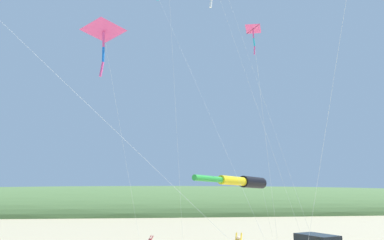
# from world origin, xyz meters

# --- Properties ---
(dune_ridge_grassy) EXTENTS (28.00, 240.00, 11.31)m
(dune_ridge_grassy) POSITION_xyz_m (55.00, 0.00, 0.00)
(dune_ridge_grassy) COLOR #567A42
(dune_ridge_grassy) RESTS_ON ground_plane
(kite_windsock_long_streamer_right) EXTENTS (8.42, 7.61, 5.63)m
(kite_windsock_long_streamer_right) POSITION_xyz_m (1.80, -0.22, 5.24)
(kite_windsock_long_streamer_right) COLOR black
(kite_windsock_long_streamer_right) RESTS_ON ground_plane
(kite_delta_rainbow_low_near) EXTENTS (9.91, 3.70, 15.22)m
(kite_delta_rainbow_low_near) POSITION_xyz_m (-0.25, 9.15, 14.64)
(kite_delta_rainbow_low_near) COLOR #EF4C93
(kite_delta_rainbow_low_near) RESTS_ON ground_plane
(kite_delta_small_distant) EXTENTS (8.36, 4.39, 13.56)m
(kite_delta_small_distant) POSITION_xyz_m (-4.22, 0.54, 13.27)
(kite_delta_small_distant) COLOR #EF4C93
(kite_delta_small_distant) RESTS_ON ground_plane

